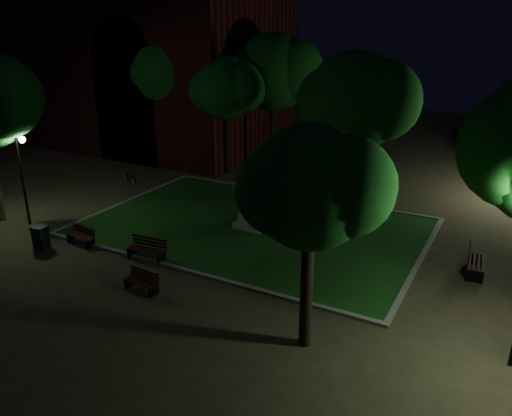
{
  "coord_description": "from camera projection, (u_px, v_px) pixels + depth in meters",
  "views": [
    {
      "loc": [
        10.42,
        -16.85,
        8.99
      ],
      "look_at": [
        0.71,
        1.0,
        1.43
      ],
      "focal_mm": 35.0,
      "sensor_mm": 36.0,
      "label": 1
    }
  ],
  "objects": [
    {
      "name": "bench_near_left",
      "position": [
        147.0,
        250.0,
        20.06
      ],
      "size": [
        1.68,
        0.71,
        0.9
      ],
      "rotation": [
        0.0,
        0.0,
        0.09
      ],
      "color": "black",
      "rests_on": "ground"
    },
    {
      "name": "monument",
      "position": [
        253.0,
        208.0,
        22.99
      ],
      "size": [
        1.4,
        1.4,
        3.2
      ],
      "color": "gray",
      "rests_on": "lawn"
    },
    {
      "name": "bench_right_side",
      "position": [
        474.0,
        262.0,
        18.96
      ],
      "size": [
        0.75,
        1.8,
        0.97
      ],
      "rotation": [
        0.0,
        0.0,
        1.65
      ],
      "color": "black",
      "rests_on": "ground"
    },
    {
      "name": "tree_north_er",
      "position": [
        357.0,
        102.0,
        24.98
      ],
      "size": [
        6.21,
        5.07,
        7.82
      ],
      "color": "black",
      "rests_on": "ground"
    },
    {
      "name": "bench_west_near",
      "position": [
        81.0,
        236.0,
        21.46
      ],
      "size": [
        1.44,
        0.62,
        0.77
      ],
      "rotation": [
        0.0,
        0.0,
        -0.1
      ],
      "color": "black",
      "rests_on": "ground"
    },
    {
      "name": "lamppost_nw",
      "position": [
        155.0,
        108.0,
        35.49
      ],
      "size": [
        1.18,
        0.28,
        4.74
      ],
      "color": "black",
      "rests_on": "ground"
    },
    {
      "name": "bench_far_side",
      "position": [
        334.0,
        189.0,
        27.51
      ],
      "size": [
        1.56,
        0.69,
        0.83
      ],
      "rotation": [
        0.0,
        0.0,
        3.25
      ],
      "color": "black",
      "rests_on": "ground"
    },
    {
      "name": "bicycle",
      "position": [
        130.0,
        176.0,
        29.73
      ],
      "size": [
        1.59,
        1.02,
        0.79
      ],
      "primitive_type": "imported",
      "rotation": [
        0.0,
        0.0,
        1.21
      ],
      "color": "black",
      "rests_on": "ground"
    },
    {
      "name": "trash_bin",
      "position": [
        41.0,
        237.0,
        21.08
      ],
      "size": [
        0.63,
        0.63,
        0.98
      ],
      "color": "black",
      "rests_on": "ground"
    },
    {
      "name": "ground",
      "position": [
        231.0,
        243.0,
        21.68
      ],
      "size": [
        80.0,
        80.0,
        0.0
      ],
      "primitive_type": "plane",
      "color": "#463826"
    },
    {
      "name": "lawn",
      "position": [
        253.0,
        227.0,
        23.31
      ],
      "size": [
        15.0,
        10.0,
        0.08
      ],
      "primitive_type": "cube",
      "color": "#194A15",
      "rests_on": "ground"
    },
    {
      "name": "tree_far_north",
      "position": [
        275.0,
        72.0,
        31.02
      ],
      "size": [
        5.94,
        4.85,
        8.54
      ],
      "color": "black",
      "rests_on": "ground"
    },
    {
      "name": "tree_nw",
      "position": [
        176.0,
        71.0,
        32.53
      ],
      "size": [
        6.77,
        5.52,
        8.83
      ],
      "color": "black",
      "rests_on": "ground"
    },
    {
      "name": "tree_se",
      "position": [
        313.0,
        188.0,
        13.13
      ],
      "size": [
        4.19,
        3.42,
        6.63
      ],
      "color": "black",
      "rests_on": "ground"
    },
    {
      "name": "lawn_kerb",
      "position": [
        253.0,
        226.0,
        23.3
      ],
      "size": [
        15.4,
        10.4,
        0.12
      ],
      "color": "slate",
      "rests_on": "ground"
    },
    {
      "name": "bench_near_right",
      "position": [
        142.0,
        282.0,
        17.73
      ],
      "size": [
        1.39,
        0.55,
        0.75
      ],
      "rotation": [
        0.0,
        0.0,
        -0.05
      ],
      "color": "black",
      "rests_on": "ground"
    },
    {
      "name": "building_main",
      "position": [
        144.0,
        46.0,
        37.56
      ],
      "size": [
        20.0,
        12.0,
        15.0
      ],
      "color": "#4A1314",
      "rests_on": "ground"
    },
    {
      "name": "lamppost_sw",
      "position": [
        20.0,
        163.0,
        22.69
      ],
      "size": [
        1.18,
        0.28,
        4.27
      ],
      "color": "black",
      "rests_on": "ground"
    },
    {
      "name": "tree_north_wl",
      "position": [
        227.0,
        88.0,
        30.04
      ],
      "size": [
        4.76,
        3.88,
        7.23
      ],
      "color": "black",
      "rests_on": "ground"
    }
  ]
}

